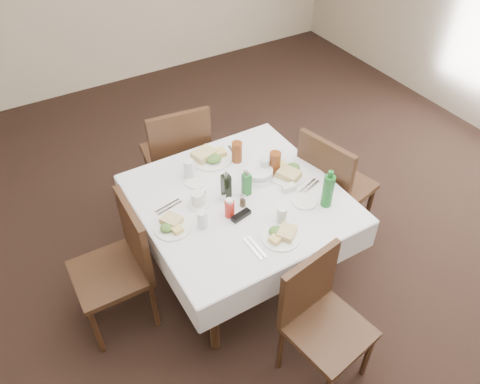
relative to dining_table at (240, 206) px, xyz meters
The scene contains 33 objects.
ground_plane 0.73m from the dining_table, 40.10° to the right, with size 7.00×7.00×0.00m, color black.
room_shell 1.06m from the dining_table, 40.10° to the right, with size 6.04×7.04×2.80m.
dining_table is the anchor object (origin of this frame).
chair_north 0.88m from the dining_table, 94.11° to the left, with size 0.54×0.54×1.02m.
chair_south 0.88m from the dining_table, 88.51° to the right, with size 0.50×0.50×0.91m.
chair_east 0.78m from the dining_table, ahead, with size 0.57×0.57×1.00m.
chair_west 0.84m from the dining_table, behind, with size 0.46×0.46×0.96m.
meal_north 0.47m from the dining_table, 87.32° to the left, with size 0.31×0.31×0.07m.
meal_south 0.45m from the dining_table, 85.72° to the right, with size 0.24×0.24×0.05m.
meal_east 0.42m from the dining_table, ahead, with size 0.28×0.28×0.06m.
meal_west 0.51m from the dining_table, behind, with size 0.23×0.23×0.05m.
side_plate_a 0.34m from the dining_table, 123.18° to the left, with size 0.15×0.15×0.01m.
side_plate_b 0.44m from the dining_table, 37.27° to the right, with size 0.17×0.17×0.01m.
water_n 0.43m from the dining_table, 118.06° to the left, with size 0.07×0.07×0.14m.
water_s 0.38m from the dining_table, 72.41° to the right, with size 0.07×0.07×0.12m.
water_e 0.33m from the dining_table, 24.26° to the left, with size 0.07×0.07×0.12m.
water_w 0.38m from the dining_table, 160.78° to the right, with size 0.06×0.06×0.12m.
iced_tea_a 0.42m from the dining_table, 62.27° to the left, with size 0.08×0.08×0.16m.
iced_tea_b 0.39m from the dining_table, 16.08° to the left, with size 0.08×0.08×0.17m.
bread_basket 0.27m from the dining_table, 26.01° to the left, with size 0.21×0.21×0.07m.
oil_cruet_dark 0.20m from the dining_table, 144.87° to the left, with size 0.05×0.05×0.22m.
oil_cruet_green 0.18m from the dining_table, ahead, with size 0.05×0.05×0.21m.
ketchup_bottle 0.24m from the dining_table, 140.08° to the right, with size 0.06×0.06×0.14m.
salt_shaker 0.16m from the dining_table, behind, with size 0.03×0.03×0.07m.
pepper_shaker 0.15m from the dining_table, 107.28° to the right, with size 0.04×0.04×0.09m.
coffee_mug 0.30m from the dining_table, 165.18° to the left, with size 0.15×0.14×0.10m.
sunglasses 0.21m from the dining_table, 117.60° to the right, with size 0.14×0.07×0.03m.
green_bottle 0.60m from the dining_table, 37.77° to the right, with size 0.07×0.07×0.28m.
sugar_caddy 0.35m from the dining_table, 19.56° to the right, with size 0.09×0.06×0.04m.
cutlery_n 0.49m from the dining_table, 63.74° to the left, with size 0.08×0.20×0.01m.
cutlery_s 0.47m from the dining_table, 109.06° to the right, with size 0.05×0.20×0.01m.
cutlery_e 0.49m from the dining_table, 18.67° to the right, with size 0.19×0.10×0.01m.
cutlery_w 0.48m from the dining_table, 161.78° to the left, with size 0.19×0.08×0.01m.
Camera 1 is at (-1.35, -1.80, 2.85)m, focal length 35.00 mm.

